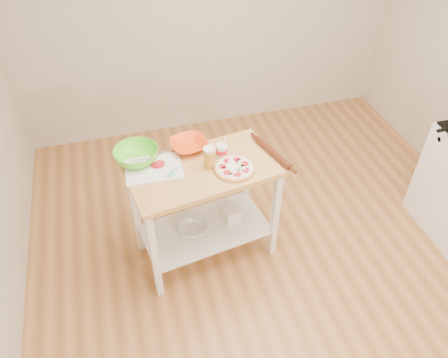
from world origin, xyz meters
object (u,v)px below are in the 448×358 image
orange_bowl (189,145)px  shelf_glass_bowl (193,228)px  pizza (235,168)px  green_bowl (136,155)px  spatula (174,171)px  beer_pint (209,158)px  prep_island (204,194)px  cutting_board (153,168)px  knife (147,161)px  rolling_pin (273,152)px  shelf_bin (232,214)px  yogurt_tub (222,151)px

orange_bowl → shelf_glass_bowl: size_ratio=1.16×
pizza → green_bowl: size_ratio=0.91×
spatula → green_bowl: 0.32m
spatula → beer_pint: beer_pint is taller
prep_island → orange_bowl: size_ratio=4.22×
cutting_board → beer_pint: (0.39, -0.09, 0.08)m
knife → orange_bowl: orange_bowl is taller
green_bowl → rolling_pin: bearing=-12.0°
prep_island → spatula: 0.34m
cutting_board → rolling_pin: rolling_pin is taller
prep_island → shelf_glass_bowl: size_ratio=4.90×
prep_island → spatula: size_ratio=8.64×
spatula → shelf_bin: size_ratio=1.09×
prep_island → orange_bowl: orange_bowl is taller
orange_bowl → green_bowl: (-0.40, -0.04, 0.02)m
shelf_glass_bowl → shelf_bin: 0.34m
orange_bowl → shelf_bin: size_ratio=2.22×
pizza → orange_bowl: size_ratio=1.08×
beer_pint → spatula: bearing=179.6°
green_bowl → shelf_bin: (0.68, -0.17, -0.63)m
cutting_board → knife: cutting_board is taller
beer_pint → prep_island: bearing=176.5°
shelf_bin → spatula: bearing=-175.3°
yogurt_tub → pizza: bearing=-75.3°
yogurt_tub → knife: bearing=172.6°
beer_pint → yogurt_tub: bearing=40.0°
beer_pint → yogurt_tub: 0.16m
pizza → beer_pint: 0.19m
cutting_board → pizza: bearing=-14.5°
pizza → rolling_pin: size_ratio=0.70×
pizza → cutting_board: pizza is taller
green_bowl → shelf_glass_bowl: green_bowl is taller
rolling_pin → beer_pint: bearing=-179.3°
knife → beer_pint: (0.42, -0.17, 0.07)m
cutting_board → rolling_pin: bearing=-3.0°
shelf_glass_bowl → rolling_pin: bearing=0.9°
spatula → shelf_glass_bowl: size_ratio=0.57×
orange_bowl → prep_island: bearing=-79.5°
prep_island → cutting_board: size_ratio=2.79×
yogurt_tub → shelf_bin: bearing=-41.4°
beer_pint → shelf_glass_bowl: bearing=-178.7°
orange_bowl → cutting_board: bearing=-151.5°
orange_bowl → pizza: bearing=-52.2°
orange_bowl → yogurt_tub: (0.21, -0.15, 0.02)m
knife → green_bowl: green_bowl is taller
beer_pint → shelf_bin: 0.69m
rolling_pin → yogurt_tub: bearing=165.8°
knife → shelf_bin: 0.86m
prep_island → green_bowl: green_bowl is taller
pizza → beer_pint: beer_pint is taller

